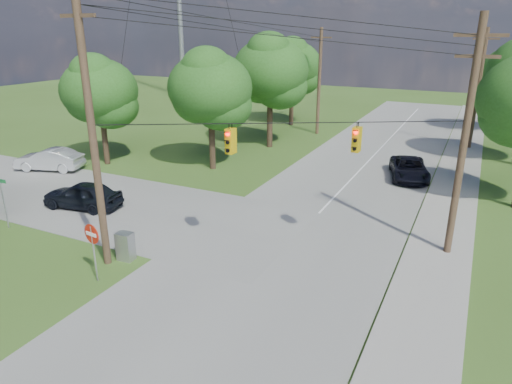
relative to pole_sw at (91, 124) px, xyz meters
The scene contains 20 objects.
ground 7.75m from the pole_sw, ahead, with size 140.00×140.00×0.00m, color #37561C.
main_road 10.16m from the pole_sw, 34.88° to the left, with size 10.00×100.00×0.03m, color gray.
sidewalk_east 15.37m from the pole_sw, 19.08° to the left, with size 2.60×100.00×0.12m, color gray.
pole_sw is the anchor object (origin of this frame).
pole_ne 15.51m from the pole_sw, 29.38° to the left, with size 2.00×0.32×10.50m.
pole_north_e 32.55m from the pole_sw, 65.48° to the left, with size 2.00×0.32×10.00m.
pole_north_w 29.62m from the pole_sw, 90.77° to the left, with size 2.00×0.32×10.00m.
power_lines 13.04m from the pole_sw, 61.30° to the left, with size 13.93×29.62×4.93m.
traffic_signals 8.24m from the pole_sw, 29.38° to the left, with size 4.91×3.27×1.05m.
tree_w_near 14.99m from the pole_sw, 103.11° to the left, with size 6.00×6.00×8.40m.
tree_w_mid 22.73m from the pole_sw, 96.06° to the left, with size 6.40×6.40×9.22m.
tree_w_far 32.90m from the pole_sw, 97.69° to the left, with size 6.00×6.00×8.73m.
tree_e_far 40.90m from the pole_sw, 66.82° to the left, with size 5.80×5.80×8.32m.
tree_cross_n 16.64m from the pole_sw, 133.29° to the left, with size 5.60×5.60×7.91m.
car_cross_dark 9.18m from the pole_sw, 143.47° to the left, with size 1.85×4.60×1.57m, color black.
car_cross_silver 17.36m from the pole_sw, 147.37° to the left, with size 1.69×4.85×1.60m, color silver.
car_main_north 21.78m from the pole_sw, 61.36° to the left, with size 2.34×5.08×1.41m, color black.
control_cabinet 5.63m from the pole_sw, 47.72° to the left, with size 0.72×0.52×1.31m, color #949699.
do_not_enter_sign 4.65m from the pole_sw, 62.30° to the right, with size 0.84×0.15×2.54m.
street_name_sign 8.69m from the pole_sw, behind, with size 0.81×0.11×2.70m.
Camera 1 is at (9.31, -12.92, 9.82)m, focal length 32.00 mm.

